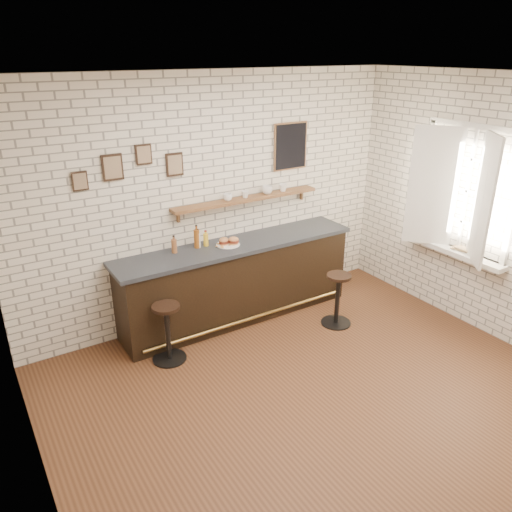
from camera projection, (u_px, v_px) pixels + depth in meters
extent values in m
plane|color=brown|center=(311.00, 390.00, 5.06)|extent=(5.00, 5.00, 0.00)
cube|color=black|center=(238.00, 283.00, 6.27)|extent=(3.00, 0.58, 0.96)
cube|color=#2D333A|center=(237.00, 245.00, 6.08)|extent=(3.10, 0.62, 0.05)
cylinder|color=olive|center=(251.00, 318.00, 6.16)|extent=(2.79, 0.04, 0.04)
cylinder|color=white|center=(228.00, 245.00, 6.02)|extent=(0.28, 0.28, 0.01)
cylinder|color=gold|center=(230.00, 242.00, 6.06)|extent=(0.05, 0.05, 0.00)
cylinder|color=gold|center=(231.00, 244.00, 6.01)|extent=(0.05, 0.05, 0.00)
cylinder|color=gold|center=(218.00, 244.00, 6.01)|extent=(0.06, 0.06, 0.00)
cylinder|color=gold|center=(229.00, 243.00, 6.05)|extent=(0.06, 0.06, 0.00)
cylinder|color=gold|center=(222.00, 247.00, 5.92)|extent=(0.06, 0.06, 0.00)
cylinder|color=gold|center=(232.00, 243.00, 6.05)|extent=(0.04, 0.04, 0.00)
cylinder|color=gold|center=(230.00, 245.00, 5.97)|extent=(0.05, 0.05, 0.00)
cylinder|color=gold|center=(223.00, 248.00, 5.91)|extent=(0.04, 0.04, 0.00)
cylinder|color=gold|center=(217.00, 246.00, 5.94)|extent=(0.05, 0.05, 0.00)
cylinder|color=gold|center=(233.00, 245.00, 5.99)|extent=(0.06, 0.06, 0.00)
cylinder|color=brown|center=(174.00, 246.00, 5.77)|extent=(0.06, 0.06, 0.16)
cylinder|color=brown|center=(174.00, 238.00, 5.73)|extent=(0.02, 0.02, 0.04)
cylinder|color=black|center=(173.00, 236.00, 5.72)|extent=(0.03, 0.03, 0.01)
cylinder|color=silver|center=(198.00, 240.00, 5.91)|extent=(0.06, 0.06, 0.18)
cylinder|color=silver|center=(197.00, 231.00, 5.87)|extent=(0.02, 0.02, 0.04)
cylinder|color=black|center=(197.00, 229.00, 5.86)|extent=(0.02, 0.02, 0.01)
cylinder|color=brown|center=(197.00, 239.00, 5.90)|extent=(0.07, 0.07, 0.22)
cylinder|color=brown|center=(196.00, 228.00, 5.84)|extent=(0.02, 0.02, 0.05)
cylinder|color=black|center=(196.00, 225.00, 5.83)|extent=(0.03, 0.03, 0.01)
cylinder|color=gold|center=(206.00, 240.00, 5.97)|extent=(0.06, 0.06, 0.15)
cylinder|color=gold|center=(206.00, 233.00, 5.93)|extent=(0.03, 0.03, 0.03)
cylinder|color=maroon|center=(206.00, 231.00, 5.93)|extent=(0.03, 0.03, 0.01)
cylinder|color=black|center=(170.00, 358.00, 5.56)|extent=(0.38, 0.38, 0.02)
cylinder|color=black|center=(168.00, 334.00, 5.44)|extent=(0.06, 0.06, 0.62)
cylinder|color=black|center=(166.00, 307.00, 5.31)|extent=(0.34, 0.34, 0.04)
cylinder|color=black|center=(336.00, 323.00, 6.29)|extent=(0.37, 0.37, 0.02)
cylinder|color=black|center=(337.00, 300.00, 6.16)|extent=(0.06, 0.06, 0.62)
cylinder|color=black|center=(339.00, 276.00, 6.04)|extent=(0.33, 0.33, 0.04)
cube|color=brown|center=(247.00, 199.00, 6.17)|extent=(2.00, 0.18, 0.04)
cube|color=brown|center=(178.00, 216.00, 5.82)|extent=(0.03, 0.04, 0.16)
cube|color=brown|center=(302.00, 194.00, 6.70)|extent=(0.03, 0.04, 0.16)
imported|color=white|center=(228.00, 197.00, 6.02)|extent=(0.16, 0.16, 0.09)
imported|color=white|center=(245.00, 194.00, 6.14)|extent=(0.13, 0.13, 0.09)
imported|color=white|center=(267.00, 190.00, 6.29)|extent=(0.18, 0.18, 0.11)
imported|color=white|center=(283.00, 188.00, 6.41)|extent=(0.12, 0.12, 0.10)
cube|color=black|center=(112.00, 167.00, 5.23)|extent=(0.22, 0.02, 0.28)
cube|color=black|center=(144.00, 154.00, 5.37)|extent=(0.18, 0.02, 0.22)
cube|color=black|center=(175.00, 164.00, 5.60)|extent=(0.20, 0.02, 0.26)
cube|color=black|center=(80.00, 181.00, 5.10)|extent=(0.16, 0.02, 0.20)
cube|color=black|center=(290.00, 146.00, 6.36)|extent=(0.46, 0.02, 0.56)
cube|color=white|center=(454.00, 251.00, 6.13)|extent=(0.20, 1.35, 0.06)
cube|color=white|center=(478.00, 126.00, 5.58)|extent=(0.05, 1.30, 0.06)
cube|color=white|center=(457.00, 250.00, 6.16)|extent=(0.05, 1.30, 0.06)
cube|color=white|center=(427.00, 181.00, 6.34)|extent=(0.05, 0.06, 1.50)
cube|color=white|center=(482.00, 199.00, 5.57)|extent=(0.40, 0.46, 1.46)
cube|color=white|center=(438.00, 187.00, 6.03)|extent=(0.40, 0.46, 1.46)
imported|color=tan|center=(459.00, 251.00, 6.04)|extent=(0.22, 0.26, 0.02)
imported|color=tan|center=(460.00, 250.00, 6.02)|extent=(0.15, 0.21, 0.02)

